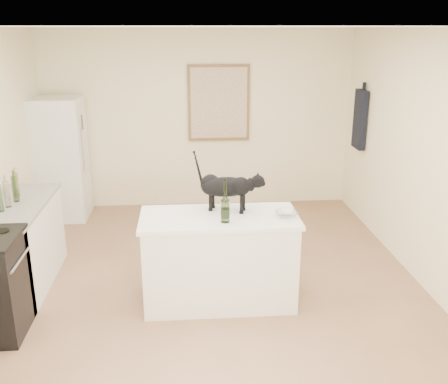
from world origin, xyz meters
The scene contains 18 objects.
floor centered at (0.00, 0.00, 0.00)m, with size 5.50×5.50×0.00m, color #9F7354.
ceiling centered at (0.00, 0.00, 2.60)m, with size 5.50×5.50×0.00m, color white.
wall_back centered at (0.00, 2.75, 1.30)m, with size 4.50×4.50×0.00m, color #FFF1C5.
wall_front centered at (0.00, -2.75, 1.30)m, with size 4.50×4.50×0.00m, color #FFF1C5.
wall_right centered at (2.25, 0.00, 1.30)m, with size 5.50×5.50×0.00m, color #FFF1C5.
island_base centered at (0.10, -0.20, 0.43)m, with size 1.44×0.67×0.86m, color white.
island_top centered at (0.10, -0.20, 0.88)m, with size 1.50×0.70×0.04m, color white.
left_cabinets centered at (-1.95, 0.30, 0.43)m, with size 0.60×1.40×0.86m, color white.
left_countertop centered at (-1.95, 0.30, 0.88)m, with size 0.62×1.44×0.04m, color gray.
fridge centered at (-1.95, 2.35, 0.85)m, with size 0.68×0.68×1.70m, color white.
artwork_frame centered at (0.30, 2.72, 1.55)m, with size 0.90×0.03×1.10m, color brown.
artwork_canvas centered at (0.30, 2.70, 1.55)m, with size 0.82×0.00×1.02m, color beige.
hanging_garment centered at (2.19, 2.05, 1.40)m, with size 0.08×0.34×0.80m, color black.
black_cat centered at (0.18, -0.06, 1.12)m, with size 0.61×0.18×0.43m, color black, non-canonical shape.
wine_bottle centered at (0.14, -0.36, 1.08)m, with size 0.08×0.08×0.37m, color #385F26.
glass_bowl centered at (0.73, -0.27, 0.93)m, with size 0.22×0.22×0.05m, color white.
fridge_paper centered at (-1.60, 2.37, 1.36)m, with size 0.01×0.16×0.21m, color white.
counter_bottle_cluster centered at (-1.97, 0.30, 1.03)m, with size 0.12×0.50×0.27m.
Camera 1 is at (-0.21, -4.67, 2.59)m, focal length 40.61 mm.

